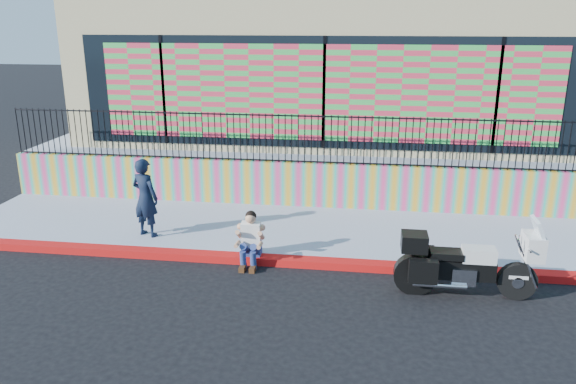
# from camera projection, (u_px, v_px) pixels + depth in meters

# --- Properties ---
(ground) EXTENTS (90.00, 90.00, 0.00)m
(ground) POSITION_uv_depth(u_px,v_px,m) (305.00, 266.00, 11.05)
(ground) COLOR black
(ground) RESTS_ON ground
(red_curb) EXTENTS (16.00, 0.30, 0.15)m
(red_curb) POSITION_uv_depth(u_px,v_px,m) (305.00, 262.00, 11.03)
(red_curb) COLOR #B00D0C
(red_curb) RESTS_ON ground
(sidewalk) EXTENTS (16.00, 3.00, 0.15)m
(sidewalk) POSITION_uv_depth(u_px,v_px,m) (313.00, 232.00, 12.59)
(sidewalk) COLOR #868CA0
(sidewalk) RESTS_ON ground
(mural_wall) EXTENTS (16.00, 0.20, 1.10)m
(mural_wall) POSITION_uv_depth(u_px,v_px,m) (320.00, 185.00, 13.92)
(mural_wall) COLOR #DE3A79
(mural_wall) RESTS_ON sidewalk
(metal_fence) EXTENTS (15.80, 0.04, 1.20)m
(metal_fence) POSITION_uv_depth(u_px,v_px,m) (320.00, 139.00, 13.57)
(metal_fence) COLOR black
(metal_fence) RESTS_ON mural_wall
(elevated_platform) EXTENTS (16.00, 10.00, 1.25)m
(elevated_platform) POSITION_uv_depth(u_px,v_px,m) (333.00, 144.00, 18.76)
(elevated_platform) COLOR #868CA0
(elevated_platform) RESTS_ON ground
(storefront_building) EXTENTS (14.00, 8.06, 4.00)m
(storefront_building) POSITION_uv_depth(u_px,v_px,m) (334.00, 64.00, 17.77)
(storefront_building) COLOR tan
(storefront_building) RESTS_ON elevated_platform
(police_motorcycle) EXTENTS (2.40, 0.79, 1.49)m
(police_motorcycle) POSITION_uv_depth(u_px,v_px,m) (464.00, 263.00, 9.69)
(police_motorcycle) COLOR black
(police_motorcycle) RESTS_ON ground
(police_officer) EXTENTS (0.72, 0.59, 1.71)m
(police_officer) POSITION_uv_depth(u_px,v_px,m) (145.00, 198.00, 11.95)
(police_officer) COLOR black
(police_officer) RESTS_ON sidewalk
(seated_man) EXTENTS (0.54, 0.71, 1.06)m
(seated_man) POSITION_uv_depth(u_px,v_px,m) (250.00, 244.00, 10.94)
(seated_man) COLOR navy
(seated_man) RESTS_ON ground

